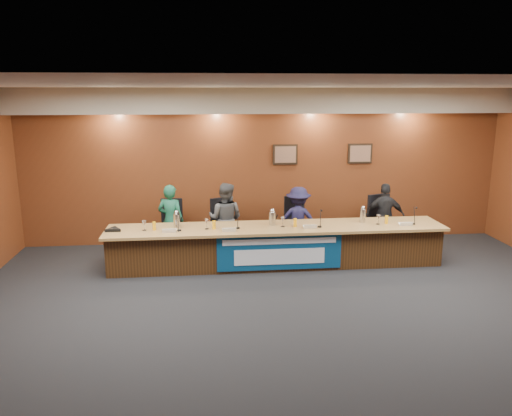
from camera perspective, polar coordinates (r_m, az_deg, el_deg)
The scene contains 39 objects.
floor at distance 7.11m, azimuth 5.12°, elevation -12.95°, with size 10.00×10.00×0.00m, color black.
ceiling at distance 6.39m, azimuth 5.71°, elevation 13.79°, with size 10.00×8.00×0.04m, color silver.
wall_back at distance 10.45m, azimuth 1.14°, elevation 4.77°, with size 10.00×0.04×3.20m, color #5D2B15.
soffit at distance 10.09m, azimuth 1.35°, elevation 12.17°, with size 10.00×0.50×0.50m, color beige.
dais_body at distance 9.18m, azimuth 2.32°, elevation -4.43°, with size 6.00×0.80×0.70m, color #3A220F.
dais_top at distance 9.03m, azimuth 2.39°, elevation -2.26°, with size 6.10×0.95×0.05m, color olive.
banner at distance 8.78m, azimuth 2.71°, elevation -5.06°, with size 2.20×0.02×0.65m, color navy.
banner_text_upper at distance 8.71m, azimuth 2.74°, elevation -3.83°, with size 2.00×0.01×0.10m, color silver.
banner_text_lower at distance 8.80m, azimuth 2.72°, elevation -5.58°, with size 1.60×0.01×0.28m, color silver.
wall_photo_left at distance 10.44m, azimuth 3.35°, elevation 6.13°, with size 0.52×0.04×0.42m, color black.
wall_photo_right at distance 10.82m, azimuth 11.80°, elevation 6.12°, with size 0.52×0.04×0.42m, color black.
panelist_a at distance 9.72m, azimuth -9.70°, elevation -1.44°, with size 0.51×0.34×1.41m, color #154E38.
panelist_b at distance 9.70m, azimuth -3.51°, elevation -1.26°, with size 0.69×0.54×1.42m, color #444649.
panelist_c at distance 9.88m, azimuth 4.85°, elevation -1.35°, with size 0.85×0.49×1.32m, color #181635.
panelist_d at distance 10.34m, azimuth 14.50°, elevation -0.96°, with size 0.79×0.33×1.35m, color black.
office_chair_a at distance 9.87m, azimuth -9.62°, elevation -2.56°, with size 0.48×0.48×0.08m, color black.
office_chair_b at distance 9.86m, azimuth -3.52°, elevation -2.42°, with size 0.48×0.48×0.08m, color black.
office_chair_c at distance 10.02m, azimuth 4.72°, elevation -2.19°, with size 0.48×0.48×0.08m, color black.
office_chair_d at distance 10.48m, azimuth 14.25°, elevation -1.87°, with size 0.48×0.48×0.08m, color black.
nameplate_a at distance 8.72m, azimuth -9.89°, elevation -2.53°, with size 0.24×0.06×0.09m, color white.
microphone_a at distance 8.82m, azimuth -8.76°, elevation -2.54°, with size 0.07×0.07×0.02m, color black.
juice_glass_a at distance 8.93m, azimuth -11.55°, elevation -2.03°, with size 0.06×0.06×0.15m, color #FFAC0E.
water_glass_a at distance 8.94m, azimuth -12.67°, elevation -1.97°, with size 0.08×0.08×0.18m, color silver.
nameplate_b at distance 8.66m, azimuth -3.07°, elevation -2.46°, with size 0.24×0.06×0.09m, color white.
microphone_b at distance 8.88m, azimuth -2.10°, elevation -2.29°, with size 0.07×0.07×0.02m, color black.
juice_glass_b at distance 8.85m, azimuth -4.82°, elevation -1.95°, with size 0.06×0.06×0.15m, color #FFAC0E.
water_glass_b at distance 8.85m, azimuth -5.65°, elevation -1.86°, with size 0.08×0.08×0.18m, color silver.
nameplate_c at distance 8.91m, azimuth 6.25°, elevation -2.08°, with size 0.24×0.06×0.09m, color white.
microphone_c at distance 9.03m, azimuth 7.29°, elevation -2.13°, with size 0.07×0.07×0.02m, color black.
juice_glass_c at distance 9.00m, azimuth 4.49°, elevation -1.67°, with size 0.06×0.06×0.15m, color #FFAC0E.
water_glass_c at distance 8.98m, azimuth 3.08°, elevation -1.59°, with size 0.08×0.08×0.18m, color silver.
nameplate_d at distance 9.43m, azimuth 16.81°, elevation -1.72°, with size 0.24×0.06×0.09m, color white.
microphone_d at distance 9.60m, azimuth 17.50°, elevation -1.71°, with size 0.07×0.07×0.02m, color black.
juice_glass_d at distance 9.49m, azimuth 14.69°, elevation -1.30°, with size 0.06×0.06×0.15m, color #FFAC0E.
water_glass_d at distance 9.39m, azimuth 13.81°, elevation -1.31°, with size 0.08×0.08×0.18m, color silver.
carafe_left at distance 8.98m, azimuth -9.05°, elevation -1.46°, with size 0.12×0.12×0.26m, color silver.
carafe_mid at distance 9.08m, azimuth 1.87°, elevation -1.20°, with size 0.12×0.12×0.24m, color silver.
carafe_right at distance 9.46m, azimuth 12.10°, elevation -0.86°, with size 0.11×0.11×0.26m, color silver.
speakerphone at distance 9.06m, azimuth -15.98°, elevation -2.38°, with size 0.32×0.32×0.05m, color black.
Camera 1 is at (-1.27, -6.26, 3.12)m, focal length 35.00 mm.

